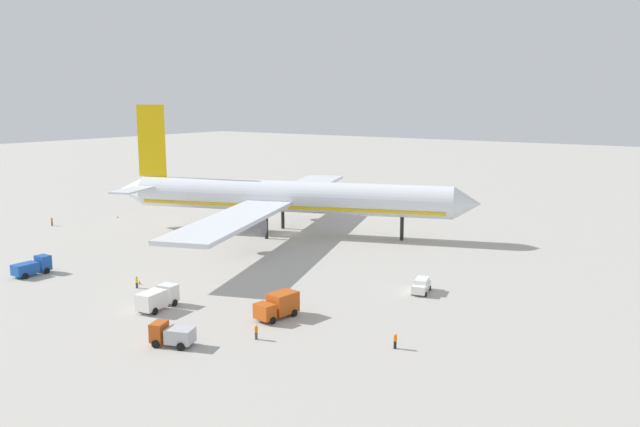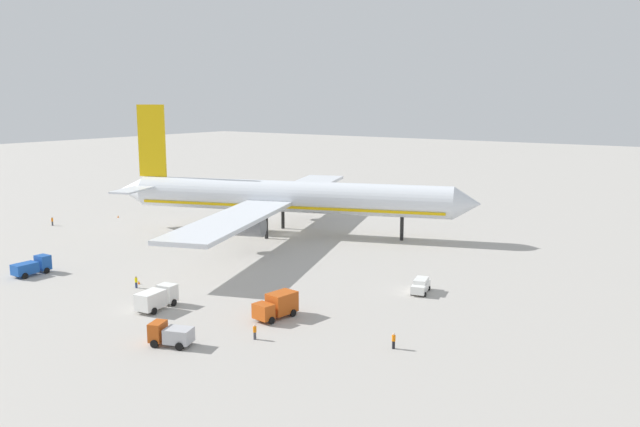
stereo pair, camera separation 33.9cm
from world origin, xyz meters
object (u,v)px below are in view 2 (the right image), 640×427
at_px(airliner, 283,197).
at_px(service_truck_0, 156,298).
at_px(service_truck_2, 277,305).
at_px(traffic_cone_1, 118,216).
at_px(service_truck_1, 32,266).
at_px(service_van, 421,285).
at_px(baggage_cart_0, 373,195).
at_px(service_truck_3, 170,334).
at_px(ground_worker_2, 136,282).
at_px(ground_worker_5, 394,341).
at_px(ground_worker_4, 255,332).
at_px(ground_worker_0, 52,221).
at_px(traffic_cone_0, 139,282).

height_order(airliner, service_truck_0, airliner).
distance_m(service_truck_2, traffic_cone_1, 78.78).
relative_size(service_truck_0, service_truck_1, 1.10).
distance_m(service_van, baggage_cart_0, 87.53).
relative_size(service_truck_2, service_truck_3, 1.18).
bearing_deg(ground_worker_2, service_truck_0, -25.87).
bearing_deg(ground_worker_2, ground_worker_5, 1.20).
distance_m(ground_worker_2, ground_worker_4, 27.34).
bearing_deg(service_truck_0, traffic_cone_1, 145.94).
height_order(ground_worker_0, traffic_cone_1, ground_worker_0).
relative_size(service_truck_0, ground_worker_5, 3.56).
relative_size(service_truck_0, service_truck_2, 1.04).
distance_m(service_truck_2, ground_worker_4, 7.59).
xyz_separation_m(ground_worker_4, ground_worker_5, (13.98, 6.42, 0.02)).
distance_m(ground_worker_0, ground_worker_4, 82.13).
height_order(service_truck_1, ground_worker_5, service_truck_1).
bearing_deg(ground_worker_2, airliner, 98.29).
relative_size(ground_worker_5, traffic_cone_1, 3.17).
relative_size(baggage_cart_0, ground_worker_5, 1.51).
xyz_separation_m(service_truck_1, service_truck_2, (42.78, 5.98, 0.25)).
bearing_deg(service_truck_1, ground_worker_4, -1.45).
height_order(airliner, baggage_cart_0, airliner).
distance_m(service_truck_3, traffic_cone_0, 25.66).
height_order(service_truck_0, service_truck_1, service_truck_0).
relative_size(airliner, baggage_cart_0, 30.43).
bearing_deg(ground_worker_4, traffic_cone_1, 151.97).
xyz_separation_m(baggage_cart_0, traffic_cone_1, (-31.94, -59.09, -0.43)).
height_order(service_truck_1, traffic_cone_0, service_truck_1).
height_order(service_truck_3, ground_worker_5, service_truck_3).
height_order(service_truck_2, baggage_cart_0, service_truck_2).
relative_size(service_van, baggage_cart_0, 1.90).
bearing_deg(service_truck_2, ground_worker_2, -176.34).
bearing_deg(service_truck_0, ground_worker_0, 157.90).
distance_m(service_truck_0, baggage_cart_0, 100.94).
bearing_deg(service_truck_1, ground_worker_2, 13.45).
bearing_deg(traffic_cone_1, ground_worker_5, -20.57).
distance_m(service_truck_3, traffic_cone_1, 82.18).
relative_size(ground_worker_4, traffic_cone_1, 3.11).
xyz_separation_m(service_truck_3, traffic_cone_0, (-21.70, 13.65, -1.01)).
xyz_separation_m(ground_worker_2, traffic_cone_0, (-1.24, 1.48, -0.58)).
bearing_deg(traffic_cone_1, service_truck_1, -52.93).
bearing_deg(service_van, service_truck_0, -133.62).
bearing_deg(ground_worker_5, ground_worker_4, -155.32).
height_order(ground_worker_2, traffic_cone_0, ground_worker_2).
height_order(ground_worker_0, ground_worker_2, ground_worker_0).
height_order(service_truck_2, ground_worker_0, service_truck_2).
height_order(ground_worker_2, ground_worker_4, ground_worker_4).
height_order(service_truck_0, traffic_cone_0, service_truck_0).
height_order(service_van, ground_worker_5, service_van).
bearing_deg(traffic_cone_0, airliner, 96.83).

